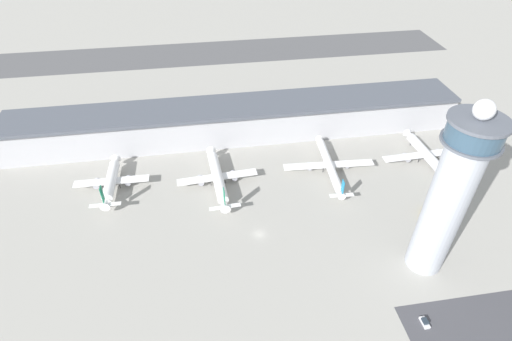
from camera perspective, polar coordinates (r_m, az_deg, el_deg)
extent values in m
plane|color=#9E9B93|center=(156.92, 0.47, -9.10)|extent=(1000.00, 1000.00, 0.00)
cube|color=#B2B2B7|center=(205.51, -2.69, 6.94)|extent=(226.43, 22.00, 16.73)
cube|color=#4C515B|center=(200.86, -2.77, 9.17)|extent=(226.43, 25.00, 1.60)
cube|color=#515154|center=(310.34, -5.23, 16.48)|extent=(339.64, 44.00, 0.01)
cylinder|color=#ADB2BC|center=(142.20, 25.20, -5.12)|extent=(12.38, 12.38, 52.40)
cylinder|color=#565B66|center=(127.08, 28.39, 3.66)|extent=(16.81, 16.81, 0.80)
cylinder|color=#334C60|center=(125.45, 28.85, 4.91)|extent=(15.47, 15.47, 5.90)
cylinder|color=#565B66|center=(123.84, 29.33, 6.22)|extent=(16.81, 16.81, 1.00)
sphere|color=white|center=(122.33, 29.82, 7.55)|extent=(5.77, 5.77, 5.77)
cylinder|color=white|center=(184.65, -20.00, -1.33)|extent=(4.87, 23.75, 4.47)
cone|color=white|center=(195.39, -19.45, 1.25)|extent=(4.54, 4.10, 4.47)
cone|color=white|center=(173.86, -20.65, -4.37)|extent=(4.11, 5.43, 4.02)
cube|color=white|center=(185.48, -19.93, -1.42)|extent=(32.24, 4.94, 0.44)
cylinder|color=#A8A8B2|center=(188.77, -21.79, -1.71)|extent=(2.54, 4.96, 2.46)
cylinder|color=#A8A8B2|center=(185.58, -17.78, -1.38)|extent=(2.54, 4.96, 2.46)
cube|color=#14704C|center=(169.40, -21.13, -3.17)|extent=(0.35, 2.80, 7.16)
cube|color=white|center=(172.51, -20.75, -4.59)|extent=(12.55, 2.21, 0.24)
cylinder|color=black|center=(194.83, -19.37, -0.10)|extent=(0.28, 0.28, 2.27)
cylinder|color=black|center=(185.74, -18.86, -2.11)|extent=(0.28, 0.28, 2.27)
cylinder|color=black|center=(187.22, -20.72, -2.26)|extent=(0.28, 0.28, 2.27)
cylinder|color=white|center=(176.56, -5.52, -0.86)|extent=(6.82, 32.27, 4.57)
cone|color=white|center=(190.84, -6.34, 2.50)|extent=(4.84, 4.42, 4.57)
cone|color=white|center=(162.55, -4.52, -4.96)|extent=(4.49, 5.76, 4.11)
cube|color=white|center=(177.56, -5.54, -0.93)|extent=(35.82, 6.90, 0.44)
cylinder|color=#A8A8B2|center=(178.78, -7.92, -1.41)|extent=(2.86, 5.19, 2.51)
cylinder|color=#A8A8B2|center=(179.94, -3.21, -0.73)|extent=(2.86, 5.19, 2.51)
cube|color=#14704C|center=(157.73, -4.56, -3.66)|extent=(0.50, 2.81, 7.30)
cube|color=white|center=(161.16, -4.44, -5.20)|extent=(12.89, 2.90, 0.24)
cylinder|color=black|center=(190.21, -6.13, 1.13)|extent=(0.28, 0.28, 2.09)
cylinder|color=black|center=(178.84, -4.44, -1.57)|extent=(0.28, 0.28, 2.09)
cylinder|color=black|center=(178.35, -6.46, -1.86)|extent=(0.28, 0.28, 2.09)
cylinder|color=white|center=(185.94, 10.42, 0.84)|extent=(5.75, 36.00, 3.64)
cone|color=white|center=(201.15, 9.10, 4.24)|extent=(3.82, 3.48, 3.64)
cone|color=white|center=(171.23, 12.01, -3.27)|extent=(3.53, 4.55, 3.27)
cube|color=white|center=(186.87, 10.35, 0.82)|extent=(42.10, 6.86, 0.44)
cylinder|color=#A8A8B2|center=(186.26, 7.62, 0.59)|extent=(2.23, 4.11, 2.00)
cylinder|color=#A8A8B2|center=(190.69, 12.79, 0.89)|extent=(2.23, 4.11, 2.00)
cube|color=#197FB2|center=(167.55, 12.30, -2.26)|extent=(0.46, 2.81, 5.82)
cube|color=white|center=(170.10, 12.14, -3.46)|extent=(10.29, 2.60, 0.24)
cylinder|color=black|center=(200.58, 9.20, 3.08)|extent=(0.28, 0.28, 2.31)
cylinder|color=black|center=(188.34, 11.07, 0.15)|extent=(0.28, 0.28, 2.31)
cylinder|color=black|center=(187.05, 9.57, 0.06)|extent=(0.28, 0.28, 2.31)
cylinder|color=white|center=(205.56, 23.11, 2.20)|extent=(5.51, 29.39, 4.34)
cone|color=white|center=(216.72, 21.00, 4.78)|extent=(4.49, 4.07, 4.34)
cone|color=white|center=(194.77, 25.54, -0.77)|extent=(4.11, 5.36, 3.90)
cube|color=white|center=(206.35, 22.98, 2.13)|extent=(41.90, 6.08, 0.44)
cylinder|color=#A8A8B2|center=(203.27, 20.67, 1.75)|extent=(2.58, 4.86, 2.39)
cylinder|color=#A8A8B2|center=(212.45, 24.76, 2.25)|extent=(2.58, 4.86, 2.39)
cube|color=#14704C|center=(190.96, 26.16, 0.34)|extent=(0.41, 2.81, 6.94)
cube|color=white|center=(193.66, 25.80, -0.94)|extent=(12.21, 2.49, 0.24)
cylinder|color=black|center=(216.27, 21.19, 3.59)|extent=(0.28, 0.28, 2.22)
cylinder|color=black|center=(208.83, 23.62, 1.53)|extent=(0.28, 0.28, 2.22)
cylinder|color=black|center=(205.64, 22.20, 1.35)|extent=(0.28, 0.28, 2.22)
cube|color=black|center=(200.32, 25.79, -1.29)|extent=(2.92, 5.97, 0.12)
cube|color=silver|center=(199.86, 25.85, -1.11)|extent=(3.14, 7.06, 1.73)
cube|color=#232D38|center=(199.42, 25.90, -0.64)|extent=(2.28, 2.28, 1.41)
cube|color=black|center=(178.44, 23.07, -5.81)|extent=(5.94, 7.06, 0.12)
cube|color=gold|center=(178.00, 23.12, -5.65)|extent=(6.80, 8.21, 1.47)
cube|color=#232D38|center=(177.78, 23.27, -5.17)|extent=(3.14, 3.25, 1.20)
cube|color=black|center=(144.60, 22.92, -19.47)|extent=(1.85, 3.43, 0.12)
cube|color=silver|center=(144.30, 22.95, -19.39)|extent=(1.94, 4.07, 0.85)
cube|color=#232D38|center=(143.73, 23.01, -19.19)|extent=(1.67, 2.26, 0.69)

